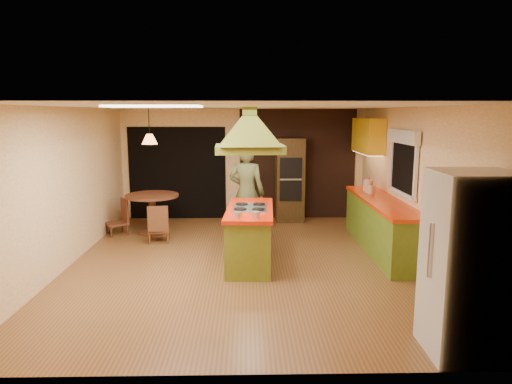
{
  "coord_description": "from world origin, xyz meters",
  "views": [
    {
      "loc": [
        0.09,
        -7.14,
        2.39
      ],
      "look_at": [
        0.23,
        0.09,
        1.15
      ],
      "focal_mm": 32.0,
      "sensor_mm": 36.0,
      "label": 1
    }
  ],
  "objects_px": {
    "man": "(247,193)",
    "dining_table": "(152,206)",
    "refrigerator": "(469,265)",
    "wall_oven": "(289,180)",
    "canister_large": "(369,186)",
    "kitchen_island": "(250,235)"
  },
  "relations": [
    {
      "from": "man",
      "to": "dining_table",
      "type": "bearing_deg",
      "value": -1.76
    },
    {
      "from": "refrigerator",
      "to": "wall_oven",
      "type": "bearing_deg",
      "value": 103.09
    },
    {
      "from": "refrigerator",
      "to": "canister_large",
      "type": "distance_m",
      "value": 4.24
    },
    {
      "from": "man",
      "to": "kitchen_island",
      "type": "bearing_deg",
      "value": 109.63
    },
    {
      "from": "man",
      "to": "refrigerator",
      "type": "bearing_deg",
      "value": 135.37
    },
    {
      "from": "kitchen_island",
      "to": "refrigerator",
      "type": "bearing_deg",
      "value": -50.4
    },
    {
      "from": "refrigerator",
      "to": "canister_large",
      "type": "height_order",
      "value": "refrigerator"
    },
    {
      "from": "dining_table",
      "to": "canister_large",
      "type": "distance_m",
      "value": 4.29
    },
    {
      "from": "kitchen_island",
      "to": "refrigerator",
      "type": "xyz_separation_m",
      "value": [
        2.14,
        -2.87,
        0.47
      ]
    },
    {
      "from": "wall_oven",
      "to": "canister_large",
      "type": "xyz_separation_m",
      "value": [
        1.36,
        -1.59,
        0.11
      ]
    },
    {
      "from": "refrigerator",
      "to": "wall_oven",
      "type": "relative_size",
      "value": 0.99
    },
    {
      "from": "refrigerator",
      "to": "dining_table",
      "type": "xyz_separation_m",
      "value": [
        -4.1,
        4.78,
        -0.37
      ]
    },
    {
      "from": "man",
      "to": "canister_large",
      "type": "relative_size",
      "value": 7.82
    },
    {
      "from": "kitchen_island",
      "to": "man",
      "type": "relative_size",
      "value": 0.99
    },
    {
      "from": "kitchen_island",
      "to": "canister_large",
      "type": "relative_size",
      "value": 7.73
    },
    {
      "from": "man",
      "to": "refrigerator",
      "type": "height_order",
      "value": "man"
    },
    {
      "from": "kitchen_island",
      "to": "canister_large",
      "type": "xyz_separation_m",
      "value": [
        2.27,
        1.37,
        0.58
      ]
    },
    {
      "from": "refrigerator",
      "to": "dining_table",
      "type": "relative_size",
      "value": 1.74
    },
    {
      "from": "man",
      "to": "wall_oven",
      "type": "distance_m",
      "value": 1.96
    },
    {
      "from": "kitchen_island",
      "to": "dining_table",
      "type": "xyz_separation_m",
      "value": [
        -1.96,
        1.92,
        0.1
      ]
    },
    {
      "from": "wall_oven",
      "to": "canister_large",
      "type": "height_order",
      "value": "wall_oven"
    },
    {
      "from": "dining_table",
      "to": "wall_oven",
      "type": "bearing_deg",
      "value": 20.0
    }
  ]
}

